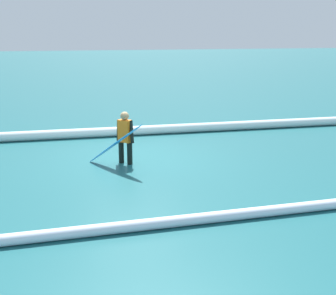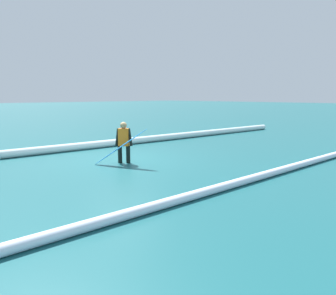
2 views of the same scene
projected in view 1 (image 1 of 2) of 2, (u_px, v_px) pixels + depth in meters
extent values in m
plane|color=#18565B|center=(134.00, 158.00, 12.42)|extent=(185.24, 185.24, 0.00)
cylinder|color=black|center=(130.00, 153.00, 11.77)|extent=(0.14, 0.14, 0.58)
cylinder|color=black|center=(121.00, 152.00, 11.92)|extent=(0.14, 0.14, 0.58)
cube|color=orange|center=(125.00, 131.00, 11.70)|extent=(0.37, 0.39, 0.58)
sphere|color=tan|center=(125.00, 116.00, 11.61)|extent=(0.22, 0.22, 0.22)
cylinder|color=black|center=(132.00, 132.00, 11.59)|extent=(0.09, 0.22, 0.59)
cylinder|color=black|center=(118.00, 130.00, 11.82)|extent=(0.09, 0.21, 0.59)
ellipsoid|color=#268CE5|center=(115.00, 144.00, 11.42)|extent=(1.28, 1.55, 1.24)
ellipsoid|color=black|center=(115.00, 144.00, 11.42)|extent=(0.95, 1.18, 1.00)
cylinder|color=white|center=(164.00, 129.00, 15.47)|extent=(22.16, 2.04, 0.31)
cylinder|color=white|center=(269.00, 211.00, 8.40)|extent=(15.60, 0.97, 0.20)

